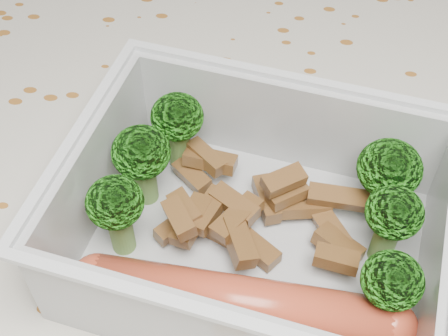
# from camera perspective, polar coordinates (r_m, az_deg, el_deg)

# --- Properties ---
(dining_table) EXTENTS (1.40, 0.90, 0.75)m
(dining_table) POSITION_cam_1_polar(r_m,az_deg,el_deg) (0.45, -1.35, -9.94)
(dining_table) COLOR brown
(dining_table) RESTS_ON ground
(tablecloth) EXTENTS (1.46, 0.96, 0.19)m
(tablecloth) POSITION_cam_1_polar(r_m,az_deg,el_deg) (0.41, -1.48, -6.40)
(tablecloth) COLOR beige
(tablecloth) RESTS_ON dining_table
(lunch_container) EXTENTS (0.22, 0.18, 0.07)m
(lunch_container) POSITION_cam_1_polar(r_m,az_deg,el_deg) (0.34, 2.78, -5.58)
(lunch_container) COLOR silver
(lunch_container) RESTS_ON tablecloth
(broccoli_florets) EXTENTS (0.17, 0.12, 0.05)m
(broccoli_florets) POSITION_cam_1_polar(r_m,az_deg,el_deg) (0.33, 3.87, -1.72)
(broccoli_florets) COLOR #608C3F
(broccoli_florets) RESTS_ON lunch_container
(meat_pile) EXTENTS (0.12, 0.08, 0.03)m
(meat_pile) POSITION_cam_1_polar(r_m,az_deg,el_deg) (0.35, 2.36, -3.92)
(meat_pile) COLOR brown
(meat_pile) RESTS_ON lunch_container
(sausage) EXTENTS (0.17, 0.03, 0.03)m
(sausage) POSITION_cam_1_polar(r_m,az_deg,el_deg) (0.32, 1.42, -12.18)
(sausage) COLOR #B64127
(sausage) RESTS_ON lunch_container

